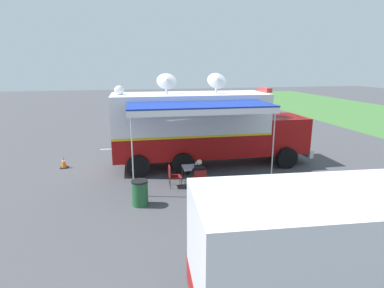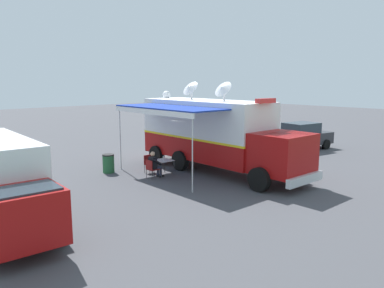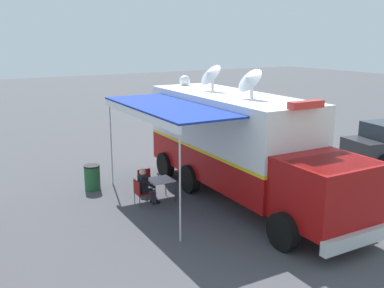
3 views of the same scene
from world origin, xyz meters
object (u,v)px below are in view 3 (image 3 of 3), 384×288
object	(u,v)px
folding_table	(161,181)
traffic_cone	(171,146)
water_bottle	(160,178)
seated_responder	(146,186)
folding_chair_at_table	(140,191)
command_truck	(240,143)
folding_chair_beside_table	(145,180)
trash_bin	(92,177)

from	to	relation	value
folding_table	traffic_cone	distance (m)	6.50
water_bottle	seated_responder	distance (m)	0.56
folding_table	water_bottle	xyz separation A→B (m)	(0.08, 0.12, 0.16)
water_bottle	folding_chair_at_table	size ratio (longest dim) A/B	0.26
folding_chair_at_table	command_truck	bearing A→B (deg)	161.82
water_bottle	traffic_cone	bearing A→B (deg)	-121.39
command_truck	folding_table	distance (m)	2.97
folding_chair_at_table	folding_table	bearing A→B (deg)	-172.17
folding_table	traffic_cone	xyz separation A→B (m)	(-3.38, -5.54, -0.39)
folding_chair_at_table	folding_chair_beside_table	world-z (taller)	same
folding_table	folding_chair_at_table	distance (m)	0.82
command_truck	folding_table	xyz separation A→B (m)	(2.41, -1.17, -1.27)
folding_chair_beside_table	water_bottle	bearing A→B (deg)	94.85
folding_table	folding_chair_beside_table	bearing A→B (deg)	-79.15
folding_chair_at_table	folding_chair_beside_table	xyz separation A→B (m)	(-0.64, -0.96, 0.00)
command_truck	water_bottle	xyz separation A→B (m)	(2.49, -1.04, -1.11)
folding_chair_beside_table	trash_bin	xyz separation A→B (m)	(1.47, -1.39, -0.06)
command_truck	folding_chair_beside_table	size ratio (longest dim) A/B	10.99
command_truck	traffic_cone	distance (m)	6.98
water_bottle	trash_bin	world-z (taller)	water_bottle
command_truck	seated_responder	world-z (taller)	command_truck
folding_table	seated_responder	size ratio (longest dim) A/B	0.66
folding_table	folding_chair_beside_table	size ratio (longest dim) A/B	0.95
seated_responder	command_truck	bearing A→B (deg)	160.87
command_truck	seated_responder	size ratio (longest dim) A/B	7.65
folding_table	folding_chair_at_table	size ratio (longest dim) A/B	0.95
water_bottle	seated_responder	bearing A→B (deg)	-0.68
trash_bin	seated_responder	bearing A→B (deg)	113.36
folding_chair_at_table	traffic_cone	world-z (taller)	folding_chair_at_table
trash_bin	water_bottle	bearing A→B (deg)	123.23
trash_bin	traffic_cone	xyz separation A→B (m)	(-5.01, -3.30, -0.18)
folding_table	trash_bin	world-z (taller)	trash_bin
seated_responder	trash_bin	size ratio (longest dim) A/B	1.37
folding_table	folding_chair_beside_table	world-z (taller)	folding_chair_beside_table
trash_bin	folding_chair_at_table	bearing A→B (deg)	109.42
traffic_cone	folding_table	bearing A→B (deg)	58.65
water_bottle	traffic_cone	xyz separation A→B (m)	(-3.46, -5.67, -0.55)
trash_bin	command_truck	bearing A→B (deg)	139.89
traffic_cone	folding_chair_at_table	bearing A→B (deg)	53.54
command_truck	trash_bin	world-z (taller)	command_truck
water_bottle	folding_chair_at_table	distance (m)	0.79
folding_chair_at_table	trash_bin	world-z (taller)	trash_bin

